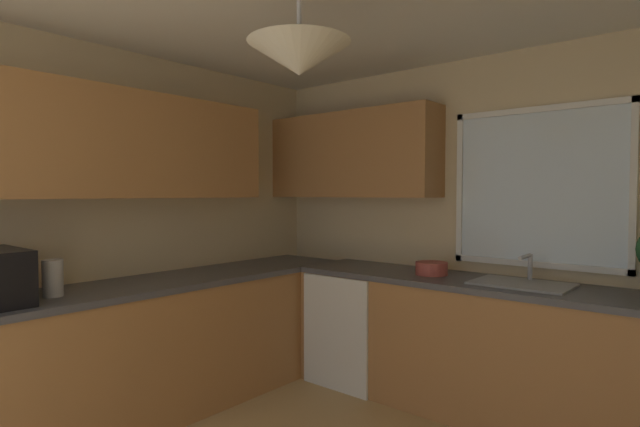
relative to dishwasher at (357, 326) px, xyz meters
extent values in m
cube|color=beige|center=(0.87, 0.37, 0.81)|extent=(3.80, 0.06, 2.47)
cube|color=beige|center=(-1.00, -1.63, 0.81)|extent=(0.06, 4.05, 2.47)
cube|color=silver|center=(1.26, 0.34, 1.09)|extent=(1.07, 0.02, 1.00)
cube|color=white|center=(1.26, 0.33, 1.62)|extent=(1.15, 0.04, 0.04)
cube|color=white|center=(1.26, 0.33, 0.57)|extent=(1.15, 0.04, 0.04)
cube|color=white|center=(0.71, 0.33, 1.09)|extent=(0.04, 0.04, 1.08)
cube|color=white|center=(1.81, 0.33, 1.09)|extent=(0.04, 0.04, 1.08)
cube|color=#AD7542|center=(-0.81, -1.83, 1.37)|extent=(0.32, 2.75, 0.70)
cube|color=#AD7542|center=(-0.20, 0.18, 1.37)|extent=(1.55, 0.32, 0.70)
cylinder|color=#B7B7BC|center=(0.87, -1.63, 1.87)|extent=(0.02, 0.02, 0.35)
cone|color=silver|center=(0.87, -1.63, 1.62)|extent=(0.44, 0.44, 0.14)
cube|color=#AD7542|center=(-0.66, -1.63, 0.00)|extent=(0.62, 3.63, 0.86)
cube|color=#4C4C51|center=(-0.66, -1.63, 0.45)|extent=(0.65, 3.66, 0.04)
cube|color=#AD7542|center=(1.08, 0.03, 0.00)|extent=(2.86, 0.62, 0.86)
cube|color=#4C4C51|center=(1.08, 0.03, 0.45)|extent=(2.89, 0.65, 0.04)
cube|color=white|center=(0.00, 0.00, 0.00)|extent=(0.60, 0.60, 0.86)
cylinder|color=#B7B7BC|center=(-0.64, -2.03, 0.58)|extent=(0.11, 0.11, 0.21)
cube|color=#9EA0A5|center=(1.26, 0.03, 0.48)|extent=(0.58, 0.40, 0.02)
cylinder|color=#B7B7BC|center=(1.26, 0.19, 0.56)|extent=(0.03, 0.03, 0.18)
cylinder|color=#B7B7BC|center=(1.26, 0.09, 0.65)|extent=(0.02, 0.20, 0.02)
cylinder|color=#B74C42|center=(0.63, 0.03, 0.52)|extent=(0.23, 0.23, 0.09)
camera|label=1|loc=(2.31, -3.20, 1.05)|focal=28.11mm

